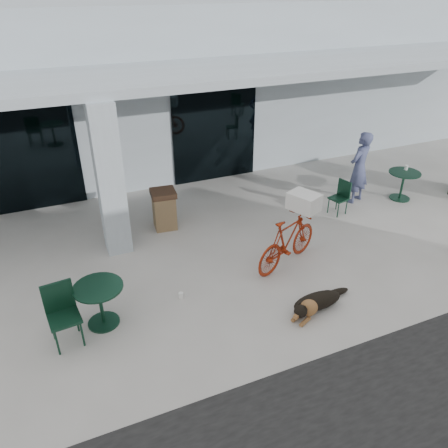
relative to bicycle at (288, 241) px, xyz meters
name	(u,v)px	position (x,y,z in m)	size (l,w,h in m)	color
ground	(227,293)	(-1.48, -0.40, -0.53)	(80.00, 80.00, 0.00)	#B6B3AC
building	(119,80)	(-1.48, 8.10, 1.72)	(22.00, 7.00, 4.50)	#9DA9B2
storefront_glass_left	(17,158)	(-4.68, 4.58, 0.82)	(2.80, 0.06, 2.70)	black
storefront_glass_right	(215,132)	(0.32, 4.58, 0.82)	(2.40, 0.06, 2.70)	black
column	(110,181)	(-2.98, 1.90, 1.03)	(0.50, 0.50, 3.12)	#9DA9B2
overhang	(160,76)	(-1.48, 3.20, 2.68)	(22.00, 2.80, 0.18)	#9DA9B2
bicycle	(288,241)	(0.00, 0.00, 0.00)	(0.50, 1.78, 1.07)	maroon
laundry_basket	(304,202)	(0.41, 0.18, 0.71)	(0.58, 0.43, 0.34)	white
dog	(317,300)	(-0.20, -1.40, -0.36)	(1.06, 0.35, 0.35)	black
cup_near_dog	(181,295)	(-2.28, -0.19, -0.48)	(0.08, 0.08, 0.11)	white
cafe_table_near	(101,305)	(-3.68, -0.31, -0.16)	(0.81, 0.81, 0.76)	#133827
cafe_chair_near	(64,317)	(-4.25, -0.55, -0.02)	(0.47, 0.51, 1.03)	#133827
cafe_table_far	(402,186)	(4.25, 1.43, -0.16)	(0.79, 0.79, 0.74)	#133827
cafe_chair_far_b	(338,198)	(2.24, 1.40, -0.12)	(0.38, 0.41, 0.83)	#133827
person	(359,168)	(3.08, 1.80, 0.38)	(0.67, 0.44, 1.83)	#444B73
cup_on_table	(406,167)	(4.39, 1.55, 0.27)	(0.09, 0.09, 0.12)	white
trash_receptacle	(164,209)	(-1.81, 2.40, -0.07)	(0.54, 0.54, 0.92)	brown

